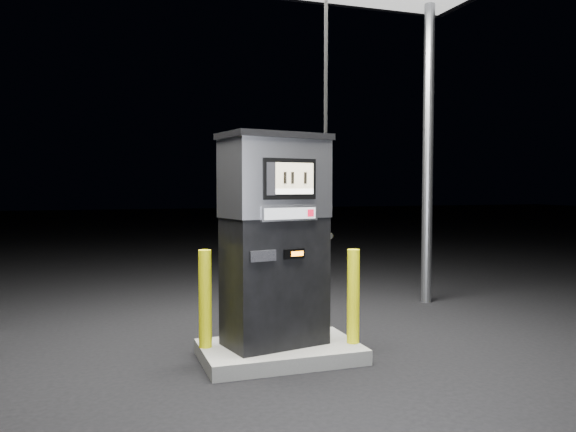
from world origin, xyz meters
name	(u,v)px	position (x,y,z in m)	size (l,w,h in m)	color
ground	(280,359)	(0.00, 0.00, 0.00)	(80.00, 80.00, 0.00)	black
pump_island	(280,352)	(0.00, 0.00, 0.07)	(1.60, 1.00, 0.15)	slate
fuel_dispenser	(275,237)	(-0.04, 0.04, 1.25)	(1.24, 0.84, 4.46)	black
bollard_left	(205,299)	(-0.74, 0.16, 0.64)	(0.13, 0.13, 0.98)	#F8F80D
bollard_right	(353,296)	(0.74, -0.18, 0.64)	(0.13, 0.13, 0.97)	#F8F80D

